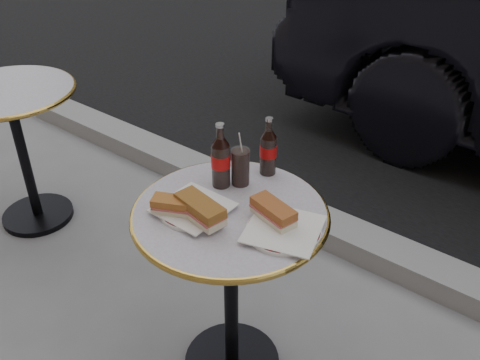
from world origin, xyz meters
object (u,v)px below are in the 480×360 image
Objects in this scene: bistro_table at (231,295)px; cola_bottle_left at (221,155)px; plate_left at (193,209)px; cola_bottle_right at (268,146)px; plate_right at (283,231)px; cola_glass at (240,167)px.

cola_bottle_left is at bearing 140.28° from bistro_table.
plate_left is at bearing -140.76° from bistro_table.
bistro_table is 3.50× the size of cola_bottle_right.
plate_left is 0.34m from cola_bottle_right.
plate_right is at bearing -46.43° from cola_bottle_right.
cola_glass is (-0.26, 0.13, 0.06)m from plate_right.
plate_left is at bearing -163.37° from plate_right.
cola_glass is at bearing 153.58° from plate_right.
plate_right is at bearing -15.21° from cola_bottle_left.
cola_glass is at bearing 85.14° from plate_left.
cola_bottle_right is (0.05, 0.32, 0.10)m from plate_left.
plate_left is 0.20m from cola_bottle_left.
cola_glass is (-0.07, 0.14, 0.43)m from bistro_table.
bistro_table is 0.50m from cola_bottle_left.
cola_glass reaches higher than bistro_table.
cola_bottle_right is at bearing 81.10° from plate_left.
plate_right is 0.35m from cola_bottle_right.
cola_bottle_right is 1.63× the size of cola_glass.
bistro_table is at bearing -39.72° from cola_bottle_left.
cola_bottle_left is at bearing -133.43° from cola_glass.
cola_bottle_right reaches higher than plate_right.
cola_bottle_left is 1.09× the size of cola_bottle_right.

